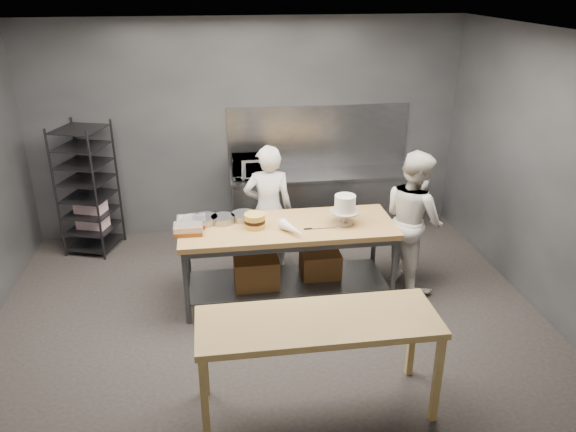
# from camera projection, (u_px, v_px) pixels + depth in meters

# --- Properties ---
(ground) EXTENTS (6.00, 6.00, 0.00)m
(ground) POSITION_uv_depth(u_px,v_px,m) (270.00, 320.00, 6.16)
(ground) COLOR black
(ground) RESTS_ON ground
(back_wall) EXTENTS (6.00, 0.04, 3.00)m
(back_wall) POSITION_uv_depth(u_px,v_px,m) (248.00, 129.00, 7.84)
(back_wall) COLOR #4C4F54
(back_wall) RESTS_ON ground
(work_table) EXTENTS (2.40, 0.90, 0.92)m
(work_table) POSITION_uv_depth(u_px,v_px,m) (286.00, 253.00, 6.39)
(work_table) COLOR olive
(work_table) RESTS_ON ground
(near_counter) EXTENTS (2.00, 0.70, 0.90)m
(near_counter) POSITION_uv_depth(u_px,v_px,m) (318.00, 328.00, 4.61)
(near_counter) COLOR olive
(near_counter) RESTS_ON ground
(back_counter) EXTENTS (2.60, 0.60, 0.90)m
(back_counter) POSITION_uv_depth(u_px,v_px,m) (321.00, 203.00, 8.10)
(back_counter) COLOR slate
(back_counter) RESTS_ON ground
(splashback_panel) EXTENTS (2.60, 0.02, 0.90)m
(splashback_panel) POSITION_uv_depth(u_px,v_px,m) (319.00, 137.00, 8.01)
(splashback_panel) COLOR slate
(splashback_panel) RESTS_ON back_counter
(speed_rack) EXTENTS (0.78, 0.81, 1.75)m
(speed_rack) POSITION_uv_depth(u_px,v_px,m) (88.00, 190.00, 7.44)
(speed_rack) COLOR black
(speed_rack) RESTS_ON ground
(chef_behind) EXTENTS (0.62, 0.42, 1.64)m
(chef_behind) POSITION_uv_depth(u_px,v_px,m) (268.00, 210.00, 6.91)
(chef_behind) COLOR silver
(chef_behind) RESTS_ON ground
(chef_right) EXTENTS (0.82, 0.94, 1.67)m
(chef_right) POSITION_uv_depth(u_px,v_px,m) (413.00, 220.00, 6.60)
(chef_right) COLOR silver
(chef_right) RESTS_ON ground
(microwave) EXTENTS (0.54, 0.37, 0.30)m
(microwave) POSITION_uv_depth(u_px,v_px,m) (252.00, 167.00, 7.73)
(microwave) COLOR black
(microwave) RESTS_ON back_counter
(frosted_cake_stand) EXTENTS (0.34, 0.34, 0.34)m
(frosted_cake_stand) POSITION_uv_depth(u_px,v_px,m) (345.00, 206.00, 6.20)
(frosted_cake_stand) COLOR #B1A78E
(frosted_cake_stand) RESTS_ON work_table
(layer_cake) EXTENTS (0.23, 0.23, 0.16)m
(layer_cake) POSITION_uv_depth(u_px,v_px,m) (255.00, 221.00, 6.16)
(layer_cake) COLOR gold
(layer_cake) RESTS_ON work_table
(cake_pans) EXTENTS (0.85, 0.33, 0.07)m
(cake_pans) POSITION_uv_depth(u_px,v_px,m) (216.00, 219.00, 6.31)
(cake_pans) COLOR gray
(cake_pans) RESTS_ON work_table
(piping_bag) EXTENTS (0.29, 0.39, 0.12)m
(piping_bag) POSITION_uv_depth(u_px,v_px,m) (293.00, 229.00, 6.00)
(piping_bag) COLOR white
(piping_bag) RESTS_ON work_table
(offset_spatula) EXTENTS (0.36, 0.02, 0.02)m
(offset_spatula) POSITION_uv_depth(u_px,v_px,m) (316.00, 229.00, 6.15)
(offset_spatula) COLOR slate
(offset_spatula) RESTS_ON work_table
(pastry_clamshells) EXTENTS (0.34, 0.40, 0.11)m
(pastry_clamshells) POSITION_uv_depth(u_px,v_px,m) (190.00, 226.00, 6.10)
(pastry_clamshells) COLOR #91581D
(pastry_clamshells) RESTS_ON work_table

